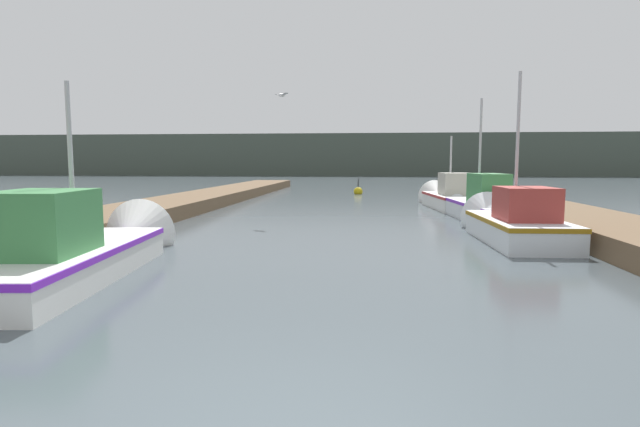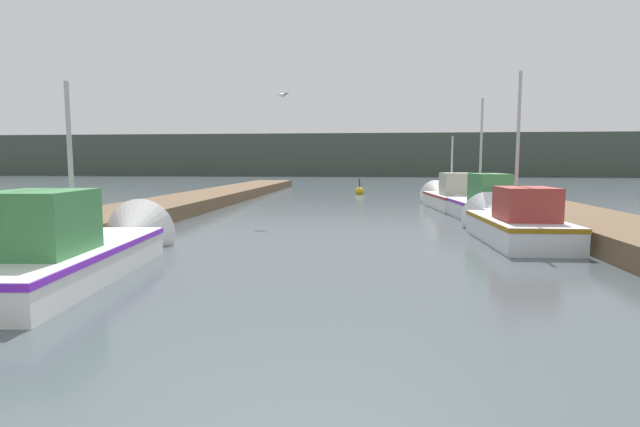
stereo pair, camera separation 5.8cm
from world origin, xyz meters
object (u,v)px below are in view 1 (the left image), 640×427
object	(u,v)px
fishing_boat_1	(511,222)
mooring_piling_1	(462,189)
mooring_piling_0	(85,222)
fishing_boat_0	(85,247)
mooring_piling_2	(494,199)
seagull_lead	(282,95)
fishing_boat_3	(447,197)
channel_buoy	(358,192)
fishing_boat_2	(477,205)

from	to	relation	value
fishing_boat_1	mooring_piling_1	bearing A→B (deg)	82.63
mooring_piling_0	mooring_piling_1	distance (m)	19.79
fishing_boat_0	mooring_piling_2	distance (m)	15.43
fishing_boat_1	seagull_lead	distance (m)	8.59
mooring_piling_0	mooring_piling_1	bearing A→B (deg)	55.48
fishing_boat_1	seagull_lead	bearing A→B (deg)	146.63
fishing_boat_0	fishing_boat_1	size ratio (longest dim) A/B	1.28
mooring_piling_0	mooring_piling_2	xyz separation A→B (m)	(11.26, 9.66, -0.10)
fishing_boat_3	fishing_boat_1	bearing A→B (deg)	-94.42
fishing_boat_0	channel_buoy	size ratio (longest dim) A/B	5.92
fishing_boat_2	fishing_boat_3	xyz separation A→B (m)	(-0.31, 4.52, -0.05)
fishing_boat_1	fishing_boat_3	world-z (taller)	fishing_boat_1
mooring_piling_1	seagull_lead	distance (m)	13.09
mooring_piling_1	mooring_piling_0	bearing A→B (deg)	-124.52
mooring_piling_0	seagull_lead	distance (m)	8.17
fishing_boat_0	seagull_lead	world-z (taller)	seagull_lead
fishing_boat_1	mooring_piling_2	distance (m)	7.27
mooring_piling_1	fishing_boat_1	bearing A→B (deg)	-95.26
mooring_piling_1	seagull_lead	bearing A→B (deg)	-128.80
seagull_lead	mooring_piling_0	bearing A→B (deg)	103.12
fishing_boat_3	mooring_piling_2	world-z (taller)	fishing_boat_3
fishing_boat_2	fishing_boat_1	bearing A→B (deg)	-95.84
mooring_piling_2	mooring_piling_1	bearing A→B (deg)	90.38
fishing_boat_1	mooring_piling_2	xyz separation A→B (m)	(1.31, 7.14, 0.08)
fishing_boat_0	fishing_boat_3	world-z (taller)	fishing_boat_0
fishing_boat_2	channel_buoy	distance (m)	13.59
mooring_piling_1	mooring_piling_2	size ratio (longest dim) A/B	0.99
mooring_piling_1	channel_buoy	bearing A→B (deg)	146.90
mooring_piling_1	seagull_lead	xyz separation A→B (m)	(-7.87, -9.78, 3.70)
mooring_piling_0	channel_buoy	xyz separation A→B (m)	(5.66, 19.92, -0.47)
mooring_piling_1	channel_buoy	xyz separation A→B (m)	(-5.55, 3.62, -0.37)
fishing_boat_3	mooring_piling_0	distance (m)	15.13
fishing_boat_2	seagull_lead	xyz separation A→B (m)	(-6.69, -0.54, 3.74)
fishing_boat_3	fishing_boat_0	bearing A→B (deg)	-127.62
fishing_boat_1	mooring_piling_0	size ratio (longest dim) A/B	3.89
fishing_boat_2	fishing_boat_3	world-z (taller)	fishing_boat_2
fishing_boat_2	channel_buoy	size ratio (longest dim) A/B	6.01
fishing_boat_0	mooring_piling_2	xyz separation A→B (m)	(10.02, 11.74, 0.09)
fishing_boat_1	mooring_piling_1	xyz separation A→B (m)	(1.27, 13.79, 0.08)
fishing_boat_2	mooring_piling_1	xyz separation A→B (m)	(1.17, 9.24, 0.03)
mooring_piling_0	seagull_lead	xyz separation A→B (m)	(3.35, 6.52, 3.60)
mooring_piling_2	seagull_lead	distance (m)	9.28
mooring_piling_2	seagull_lead	size ratio (longest dim) A/B	2.09
fishing_boat_1	mooring_piling_1	size ratio (longest dim) A/B	4.70
fishing_boat_0	fishing_boat_3	distance (m)	16.08
fishing_boat_1	fishing_boat_0	bearing A→B (deg)	-154.30
fishing_boat_0	fishing_boat_2	distance (m)	12.69
fishing_boat_3	seagull_lead	distance (m)	8.98
fishing_boat_3	mooring_piling_2	distance (m)	2.45
channel_buoy	seagull_lead	distance (m)	14.19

